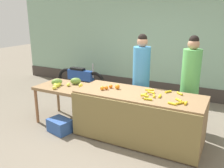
% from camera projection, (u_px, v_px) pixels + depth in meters
% --- Properties ---
extents(ground_plane, '(24.00, 24.00, 0.00)m').
position_uv_depth(ground_plane, '(120.00, 134.00, 4.60)').
color(ground_plane, '#756B5B').
extents(market_wall_back, '(9.67, 0.23, 2.86)m').
position_uv_depth(market_wall_back, '(164.00, 45.00, 6.51)').
color(market_wall_back, '#8CB299').
rests_on(market_wall_back, ground).
extents(fruit_stall_counter, '(2.25, 0.87, 0.87)m').
position_uv_depth(fruit_stall_counter, '(138.00, 117.00, 4.30)').
color(fruit_stall_counter, olive).
rests_on(fruit_stall_counter, ground).
extents(side_table_wooden, '(1.09, 0.78, 0.78)m').
position_uv_depth(side_table_wooden, '(65.00, 90.00, 4.96)').
color(side_table_wooden, olive).
rests_on(side_table_wooden, ground).
extents(banana_bunch_pile, '(0.78, 0.64, 0.07)m').
position_uv_depth(banana_bunch_pile, '(162.00, 96.00, 3.96)').
color(banana_bunch_pile, yellow).
rests_on(banana_bunch_pile, fruit_stall_counter).
extents(orange_pile, '(0.30, 0.27, 0.09)m').
position_uv_depth(orange_pile, '(110.00, 87.00, 4.42)').
color(orange_pile, orange).
rests_on(orange_pile, fruit_stall_counter).
extents(mango_papaya_pile, '(0.73, 0.65, 0.14)m').
position_uv_depth(mango_papaya_pile, '(65.00, 83.00, 4.94)').
color(mango_papaya_pile, yellow).
rests_on(mango_papaya_pile, side_table_wooden).
extents(vendor_woman_blue_shirt, '(0.34, 0.34, 1.84)m').
position_uv_depth(vendor_woman_blue_shirt, '(141.00, 80.00, 4.84)').
color(vendor_woman_blue_shirt, '#33333D').
rests_on(vendor_woman_blue_shirt, ground).
extents(vendor_woman_green_shirt, '(0.34, 0.34, 1.84)m').
position_uv_depth(vendor_woman_green_shirt, '(190.00, 84.00, 4.51)').
color(vendor_woman_green_shirt, '#33333D').
rests_on(vendor_woman_green_shirt, ground).
extents(parked_motorcycle, '(1.60, 0.18, 0.88)m').
position_uv_depth(parked_motorcycle, '(81.00, 78.00, 6.94)').
color(parked_motorcycle, black).
rests_on(parked_motorcycle, ground).
extents(produce_crate, '(0.50, 0.41, 0.26)m').
position_uv_depth(produce_crate, '(60.00, 126.00, 4.64)').
color(produce_crate, '#3359A5').
rests_on(produce_crate, ground).
extents(produce_sack, '(0.42, 0.45, 0.59)m').
position_uv_depth(produce_sack, '(113.00, 105.00, 5.25)').
color(produce_sack, maroon).
rests_on(produce_sack, ground).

